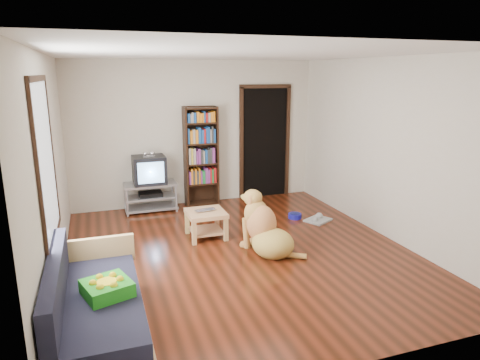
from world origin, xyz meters
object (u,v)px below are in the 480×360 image
object	(u,v)px
dog_bowl	(295,216)
sofa	(95,311)
green_cushion	(107,288)
coffee_table	(206,219)
grey_rag	(318,220)
dog	(265,230)
tv_stand	(151,196)
laptop	(206,211)
crt_tv	(149,169)
bookshelf	(201,151)

from	to	relation	value
dog_bowl	sofa	distance (m)	4.02
green_cushion	coffee_table	size ratio (longest dim) A/B	0.71
grey_rag	dog	world-z (taller)	dog
grey_rag	tv_stand	bearing A→B (deg)	150.03
laptop	crt_tv	bearing A→B (deg)	101.58
bookshelf	dog	world-z (taller)	bookshelf
green_cushion	bookshelf	bearing A→B (deg)	45.69
sofa	laptop	bearing A→B (deg)	52.38
sofa	crt_tv	bearing A→B (deg)	75.07
grey_rag	tv_stand	world-z (taller)	tv_stand
grey_rag	dog	size ratio (longest dim) A/B	0.42
laptop	dog	xyz separation A→B (m)	(0.62, -0.76, -0.09)
green_cushion	coffee_table	world-z (taller)	green_cushion
dog_bowl	dog	distance (m)	1.53
dog_bowl	dog	world-z (taller)	dog
laptop	grey_rag	bearing A→B (deg)	-5.71
crt_tv	sofa	distance (m)	3.81
dog_bowl	coffee_table	distance (m)	1.67
coffee_table	sofa	bearing A→B (deg)	-127.22
laptop	dog	distance (m)	0.98
coffee_table	laptop	bearing A→B (deg)	-90.00
green_cushion	sofa	size ratio (longest dim) A/B	0.22
grey_rag	sofa	bearing A→B (deg)	-148.20
crt_tv	coffee_table	world-z (taller)	crt_tv
grey_rag	green_cushion	bearing A→B (deg)	-146.95
green_cushion	crt_tv	distance (m)	3.79
dog_bowl	sofa	bearing A→B (deg)	-142.91
crt_tv	sofa	bearing A→B (deg)	-104.93
bookshelf	dog	xyz separation A→B (m)	(0.28, -2.43, -0.68)
bookshelf	sofa	size ratio (longest dim) A/B	1.00
green_cushion	coffee_table	distance (m)	2.57
tv_stand	bookshelf	distance (m)	1.20
tv_stand	grey_rag	bearing A→B (deg)	-29.97
coffee_table	green_cushion	bearing A→B (deg)	-124.65
tv_stand	crt_tv	bearing A→B (deg)	90.00
laptop	coffee_table	xyz separation A→B (m)	(-0.00, 0.03, -0.13)
coffee_table	dog_bowl	bearing A→B (deg)	11.80
crt_tv	coffee_table	xyz separation A→B (m)	(0.61, -1.57, -0.46)
grey_rag	coffee_table	distance (m)	1.94
sofa	coffee_table	distance (m)	2.62
laptop	crt_tv	size ratio (longest dim) A/B	0.53
crt_tv	bookshelf	world-z (taller)	bookshelf
laptop	sofa	distance (m)	2.60
green_cushion	laptop	size ratio (longest dim) A/B	1.26
green_cushion	dog_bowl	distance (m)	3.96
tv_stand	green_cushion	bearing A→B (deg)	-103.08
grey_rag	tv_stand	xyz separation A→B (m)	(-2.53, 1.46, 0.25)
dog_bowl	coffee_table	xyz separation A→B (m)	(-1.62, -0.34, 0.24)
green_cushion	dog	bearing A→B (deg)	13.83
dog	laptop	bearing A→B (deg)	129.20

